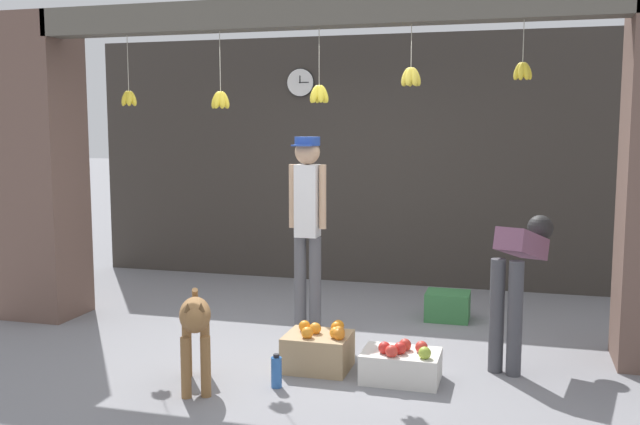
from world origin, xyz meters
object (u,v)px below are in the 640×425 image
(shopkeeper, at_px, (307,216))
(produce_box_green, at_px, (448,306))
(wall_clock, at_px, (300,83))
(fruit_crate_apples, at_px, (401,365))
(fruit_crate_oranges, at_px, (319,350))
(dog, at_px, (195,324))
(water_bottle, at_px, (276,372))
(worker_stooping, at_px, (519,269))

(shopkeeper, height_order, produce_box_green, shopkeeper)
(wall_clock, bearing_deg, shopkeeper, -71.32)
(fruit_crate_apples, bearing_deg, shopkeeper, 134.05)
(fruit_crate_oranges, bearing_deg, wall_clock, 109.48)
(shopkeeper, relative_size, fruit_crate_apples, 3.12)
(shopkeeper, bearing_deg, fruit_crate_oranges, 112.41)
(shopkeeper, distance_m, fruit_crate_apples, 1.73)
(dog, relative_size, wall_clock, 2.28)
(fruit_crate_oranges, height_order, water_bottle, fruit_crate_oranges)
(fruit_crate_apples, distance_m, water_bottle, 0.91)
(fruit_crate_oranges, bearing_deg, fruit_crate_apples, -7.24)
(fruit_crate_apples, relative_size, wall_clock, 1.67)
(fruit_crate_oranges, relative_size, produce_box_green, 1.19)
(worker_stooping, distance_m, fruit_crate_apples, 1.18)
(fruit_crate_apples, bearing_deg, water_bottle, -156.37)
(fruit_crate_apples, bearing_deg, wall_clock, 118.87)
(shopkeeper, distance_m, fruit_crate_oranges, 1.37)
(dog, xyz_separation_m, shopkeeper, (0.35, 1.58, 0.58))
(wall_clock, bearing_deg, water_bottle, -75.70)
(fruit_crate_oranges, height_order, wall_clock, wall_clock)
(shopkeeper, bearing_deg, worker_stooping, 167.06)
(shopkeeper, xyz_separation_m, wall_clock, (-0.69, 2.06, 1.30))
(dog, height_order, fruit_crate_oranges, dog)
(wall_clock, bearing_deg, worker_stooping, -45.00)
(dog, bearing_deg, fruit_crate_apples, 85.69)
(worker_stooping, xyz_separation_m, produce_box_green, (-0.64, 1.16, -0.62))
(worker_stooping, height_order, water_bottle, worker_stooping)
(produce_box_green, bearing_deg, shopkeeper, -149.57)
(shopkeeper, distance_m, worker_stooping, 1.90)
(shopkeeper, distance_m, produce_box_green, 1.65)
(fruit_crate_oranges, xyz_separation_m, wall_clock, (-1.07, 3.03, 2.19))
(worker_stooping, xyz_separation_m, fruit_crate_oranges, (-1.44, -0.51, -0.60))
(fruit_crate_apples, height_order, water_bottle, fruit_crate_apples)
(dog, xyz_separation_m, fruit_crate_apples, (1.37, 0.52, -0.34))
(wall_clock, bearing_deg, dog, -84.61)
(fruit_crate_apples, bearing_deg, worker_stooping, 36.53)
(fruit_crate_oranges, relative_size, water_bottle, 2.01)
(worker_stooping, xyz_separation_m, fruit_crate_apples, (-0.80, -0.59, -0.63))
(wall_clock, bearing_deg, produce_box_green, -35.91)
(shopkeeper, distance_m, water_bottle, 1.71)
(shopkeeper, height_order, water_bottle, shopkeeper)
(fruit_crate_oranges, distance_m, produce_box_green, 1.85)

